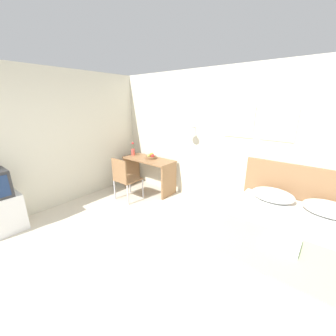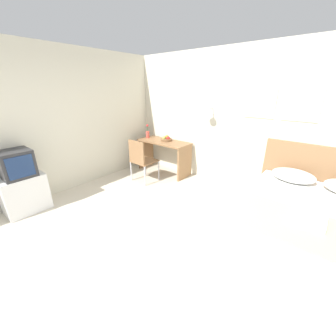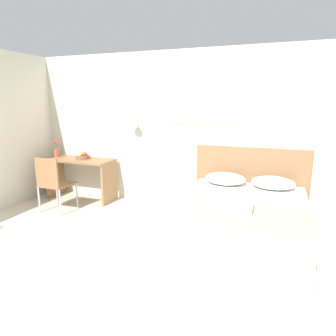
% 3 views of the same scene
% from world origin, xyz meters
% --- Properties ---
extents(ground_plane, '(24.00, 24.00, 0.00)m').
position_xyz_m(ground_plane, '(0.00, 0.00, 0.00)').
color(ground_plane, beige).
extents(wall_back, '(5.76, 0.31, 2.65)m').
position_xyz_m(wall_back, '(0.01, 3.03, 1.33)').
color(wall_back, beige).
rests_on(wall_back, ground_plane).
extents(bed, '(1.66, 1.95, 0.55)m').
position_xyz_m(bed, '(1.48, 1.96, 0.27)').
color(bed, '#B2C693').
rests_on(bed, ground_plane).
extents(headboard, '(1.78, 0.06, 1.11)m').
position_xyz_m(headboard, '(1.48, 2.97, 0.55)').
color(headboard, '#8E6642').
rests_on(headboard, ground_plane).
extents(pillow_left, '(0.63, 0.44, 0.19)m').
position_xyz_m(pillow_left, '(1.12, 2.67, 0.64)').
color(pillow_left, white).
rests_on(pillow_left, bed).
extents(pillow_right, '(0.63, 0.44, 0.19)m').
position_xyz_m(pillow_right, '(1.83, 2.67, 0.64)').
color(pillow_right, white).
rests_on(pillow_right, bed).
extents(throw_blanket, '(1.61, 0.78, 0.02)m').
position_xyz_m(throw_blanket, '(1.48, 1.40, 0.56)').
color(throw_blanket, '#B2C693').
rests_on(throw_blanket, bed).
extents(folded_towel_near_foot, '(0.35, 0.30, 0.06)m').
position_xyz_m(folded_towel_near_foot, '(1.47, 1.53, 0.60)').
color(folded_towel_near_foot, white).
rests_on(folded_towel_near_foot, throw_blanket).
extents(desk, '(1.26, 0.54, 0.77)m').
position_xyz_m(desk, '(-1.58, 2.66, 0.54)').
color(desk, '#8E6642').
rests_on(desk, ground_plane).
extents(desk_chair, '(0.47, 0.47, 0.94)m').
position_xyz_m(desk_chair, '(-1.58, 1.91, 0.55)').
color(desk_chair, '#8E6642').
rests_on(desk_chair, ground_plane).
extents(fruit_bowl, '(0.26, 0.26, 0.13)m').
position_xyz_m(fruit_bowl, '(-1.54, 2.71, 0.82)').
color(fruit_bowl, brown).
rests_on(fruit_bowl, desk).
extents(flower_vase, '(0.09, 0.09, 0.33)m').
position_xyz_m(flower_vase, '(-2.11, 2.66, 0.88)').
color(flower_vase, '#D14C42').
rests_on(flower_vase, desk).
extents(tv_stand, '(0.44, 0.63, 0.62)m').
position_xyz_m(tv_stand, '(-2.24, -0.10, 0.31)').
color(tv_stand, white).
rests_on(tv_stand, ground_plane).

